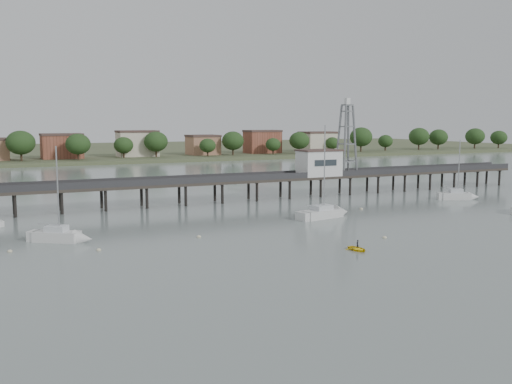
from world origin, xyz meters
The scene contains 11 objects.
ground_plane centered at (0.00, 0.00, 0.00)m, with size 500.00×500.00×0.00m, color slate.
pier centered at (0.00, 60.00, 3.79)m, with size 150.00×5.00×5.50m.
pier_building centered at (25.00, 60.00, 6.67)m, with size 8.40×5.40×5.30m.
lattice_tower centered at (31.50, 60.00, 11.10)m, with size 3.20×3.20×15.50m.
sailboat_b centered at (-26.51, 35.75, 0.65)m, with size 7.44×6.12×12.53m.
sailboat_e centered at (47.06, 43.89, 0.65)m, with size 7.37×5.02×11.97m.
sailboat_c centered at (13.19, 37.54, 0.63)m, with size 9.63×4.61×15.21m.
yellow_dinghy centered at (3.65, 16.38, 0.00)m, with size 2.04×0.59×2.85m, color yellow.
dinghy_occupant centered at (3.65, 16.38, 0.00)m, with size 0.36×1.00×0.24m, color black.
mooring_buoys centered at (0.72, 29.47, 0.08)m, with size 71.78×21.63×0.39m.
far_shore centered at (0.36, 239.58, 0.95)m, with size 500.00×170.00×10.40m.
Camera 1 is at (-34.64, -37.28, 14.98)m, focal length 40.00 mm.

